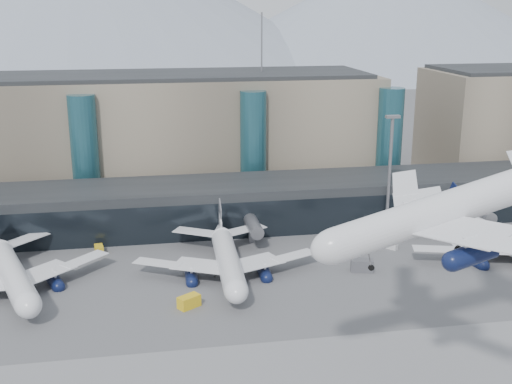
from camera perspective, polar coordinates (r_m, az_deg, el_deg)
The scene contains 16 objects.
ground at distance 92.89m, azimuth 4.60°, elevation -14.44°, with size 900.00×900.00×0.00m, color #515154.
concourse at distance 142.97m, azimuth -1.12°, elevation -1.06°, with size 170.00×27.00×10.00m.
terminal_main at distance 170.31m, azimuth -11.21°, elevation 5.05°, with size 130.00×30.00×31.00m.
teal_towers at distance 154.99m, azimuth -7.56°, elevation 3.61°, with size 116.40×19.40×46.00m.
mountain_ridge at distance 458.79m, azimuth -5.57°, elevation 15.82°, with size 910.00×400.00×110.00m.
lightmast_mid at distance 139.14m, azimuth 11.81°, elevation 2.15°, with size 3.00×1.20×25.60m.
hero_jet at distance 78.23m, azimuth 17.75°, elevation -0.48°, with size 35.90×36.41×11.76m.
jet_parked_left at distance 120.20m, azimuth -21.15°, elevation -5.81°, with size 34.86×37.09×11.93m.
jet_parked_mid at distance 118.56m, azimuth -2.66°, elevation -5.07°, with size 35.84×34.80×11.54m.
jet_parked_right at distance 135.59m, azimuth 20.42°, elevation -3.18°, with size 38.20×38.70×12.49m.
veh_b at distance 132.10m, azimuth -13.78°, elevation -4.95°, with size 2.62×1.61×1.51m, color gold.
veh_c at distance 121.09m, azimuth 9.41°, elevation -6.46°, with size 4.11×2.17×2.28m, color #4A4A4F.
veh_d at distance 139.78m, azimuth 11.02°, elevation -3.57°, with size 2.85×1.52×1.63m, color silver.
veh_e at distance 139.17m, azimuth 21.41°, elevation -4.51°, with size 2.84×1.61×1.61m, color gold.
veh_g at distance 133.21m, azimuth 11.99°, elevation -4.71°, with size 2.16×1.26×1.26m, color silver.
veh_h at distance 106.49m, azimuth -5.98°, elevation -9.66°, with size 3.63×1.91×2.00m, color gold.
Camera 1 is at (-20.92, -77.31, 47.05)m, focal length 45.00 mm.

